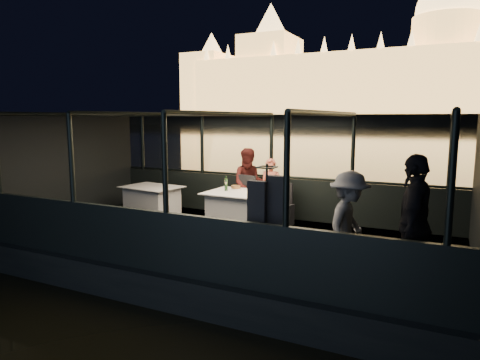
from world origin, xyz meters
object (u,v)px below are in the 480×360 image
at_px(person_man_maroon, 249,186).
at_px(passenger_stripe, 349,219).
at_px(passenger_dark, 414,228).
at_px(wine_bottle, 226,183).
at_px(dining_table_aft, 152,199).
at_px(dining_table_central, 243,211).
at_px(chair_port_right, 281,204).
at_px(chair_port_left, 242,203).
at_px(coat_stand, 266,217).
at_px(person_woman_coral, 271,187).

relative_size(person_man_maroon, passenger_stripe, 1.04).
height_order(passenger_dark, wine_bottle, passenger_dark).
bearing_deg(dining_table_aft, dining_table_central, -6.17).
distance_m(chair_port_right, person_man_maroon, 0.87).
bearing_deg(chair_port_left, passenger_stripe, -25.05).
bearing_deg(coat_stand, person_woman_coral, 110.93).
relative_size(coat_stand, person_man_maroon, 1.03).
relative_size(chair_port_right, coat_stand, 0.53).
xyz_separation_m(chair_port_left, wine_bottle, (-0.16, -0.43, 0.47)).
bearing_deg(passenger_stripe, dining_table_central, 59.99).
bearing_deg(coat_stand, dining_table_aft, 146.58).
height_order(chair_port_right, passenger_stripe, passenger_stripe).
bearing_deg(person_woman_coral, chair_port_left, -140.72).
relative_size(dining_table_aft, passenger_dark, 0.72).
height_order(coat_stand, passenger_stripe, coat_stand).
height_order(dining_table_aft, person_woman_coral, person_woman_coral).
relative_size(chair_port_right, passenger_stripe, 0.57).
relative_size(chair_port_left, passenger_dark, 0.56).
distance_m(chair_port_left, chair_port_right, 0.82).
bearing_deg(passenger_stripe, coat_stand, 126.81).
bearing_deg(passenger_stripe, person_man_maroon, 51.07).
distance_m(person_man_maroon, passenger_dark, 4.46).
bearing_deg(chair_port_right, wine_bottle, -127.80).
distance_m(dining_table_aft, chair_port_left, 2.21).
xyz_separation_m(dining_table_central, dining_table_aft, (-2.43, 0.26, 0.00)).
bearing_deg(wine_bottle, passenger_dark, -26.87).
height_order(dining_table_central, wine_bottle, wine_bottle).
xyz_separation_m(dining_table_central, person_man_maroon, (-0.27, 0.89, 0.36)).
xyz_separation_m(coat_stand, passenger_dark, (1.81, 0.49, -0.05)).
bearing_deg(dining_table_aft, chair_port_right, 9.29).
distance_m(passenger_dark, wine_bottle, 4.11).
bearing_deg(coat_stand, dining_table_central, 122.31).
relative_size(person_man_maroon, passenger_dark, 0.88).
distance_m(dining_table_central, wine_bottle, 0.66).
xyz_separation_m(chair_port_right, person_woman_coral, (-0.33, 0.21, 0.30)).
xyz_separation_m(chair_port_left, passenger_dark, (3.51, -2.29, 0.40)).
distance_m(person_woman_coral, wine_bottle, 1.11).
height_order(dining_table_aft, passenger_stripe, passenger_stripe).
distance_m(dining_table_aft, wine_bottle, 2.12).
height_order(dining_table_aft, chair_port_right, chair_port_right).
height_order(chair_port_left, passenger_dark, passenger_dark).
distance_m(chair_port_right, wine_bottle, 1.26).
height_order(dining_table_aft, wine_bottle, wine_bottle).
relative_size(dining_table_central, chair_port_left, 1.44).
bearing_deg(chair_port_right, passenger_stripe, -37.20).
xyz_separation_m(coat_stand, person_man_maroon, (-1.73, 3.20, -0.15)).
bearing_deg(person_woman_coral, passenger_dark, -50.52).
bearing_deg(chair_port_right, dining_table_aft, -155.70).
bearing_deg(dining_table_aft, coat_stand, -33.42).
distance_m(chair_port_left, passenger_dark, 4.21).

